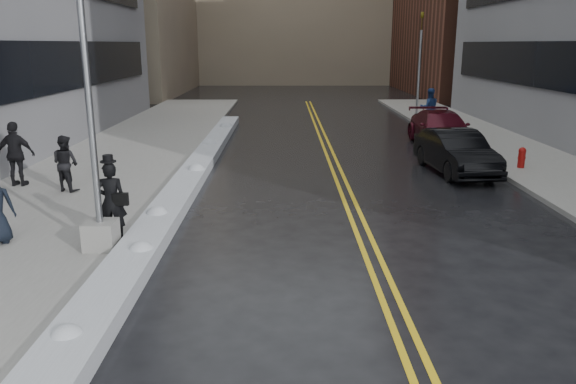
{
  "coord_description": "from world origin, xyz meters",
  "views": [
    {
      "loc": [
        0.61,
        -9.36,
        4.4
      ],
      "look_at": [
        0.7,
        2.34,
        1.3
      ],
      "focal_mm": 35.0,
      "sensor_mm": 36.0,
      "label": 1
    }
  ],
  "objects_px": {
    "pedestrian_d": "(16,154)",
    "car_black": "(456,152)",
    "fire_hydrant": "(522,157)",
    "traffic_signal": "(420,61)",
    "car_maroon": "(441,129)",
    "pedestrian_fedora": "(111,201)",
    "pedestrian_b": "(65,163)",
    "pedestrian_east": "(429,108)",
    "lamppost": "(92,138)"
  },
  "relations": [
    {
      "from": "car_black",
      "to": "pedestrian_east",
      "type": "bearing_deg",
      "value": 75.44
    },
    {
      "from": "pedestrian_b",
      "to": "fire_hydrant",
      "type": "bearing_deg",
      "value": -143.67
    },
    {
      "from": "pedestrian_fedora",
      "to": "pedestrian_b",
      "type": "xyz_separation_m",
      "value": [
        -2.65,
        4.33,
        -0.05
      ]
    },
    {
      "from": "fire_hydrant",
      "to": "traffic_signal",
      "type": "bearing_deg",
      "value": 92.05
    },
    {
      "from": "lamppost",
      "to": "traffic_signal",
      "type": "distance_m",
      "value": 24.98
    },
    {
      "from": "pedestrian_fedora",
      "to": "car_black",
      "type": "xyz_separation_m",
      "value": [
        9.8,
        7.24,
        -0.28
      ]
    },
    {
      "from": "lamppost",
      "to": "pedestrian_fedora",
      "type": "bearing_deg",
      "value": 79.94
    },
    {
      "from": "lamppost",
      "to": "car_maroon",
      "type": "bearing_deg",
      "value": 50.33
    },
    {
      "from": "pedestrian_b",
      "to": "pedestrian_d",
      "type": "height_order",
      "value": "pedestrian_d"
    },
    {
      "from": "pedestrian_fedora",
      "to": "traffic_signal",
      "type": "bearing_deg",
      "value": -125.04
    },
    {
      "from": "car_black",
      "to": "car_maroon",
      "type": "relative_size",
      "value": 0.86
    },
    {
      "from": "lamppost",
      "to": "traffic_signal",
      "type": "bearing_deg",
      "value": 61.79
    },
    {
      "from": "pedestrian_d",
      "to": "traffic_signal",
      "type": "bearing_deg",
      "value": -129.81
    },
    {
      "from": "fire_hydrant",
      "to": "pedestrian_fedora",
      "type": "relative_size",
      "value": 0.41
    },
    {
      "from": "lamppost",
      "to": "pedestrian_d",
      "type": "relative_size",
      "value": 3.85
    },
    {
      "from": "pedestrian_east",
      "to": "fire_hydrant",
      "type": "bearing_deg",
      "value": 94.22
    },
    {
      "from": "lamppost",
      "to": "pedestrian_d",
      "type": "distance_m",
      "value": 7.11
    },
    {
      "from": "traffic_signal",
      "to": "car_black",
      "type": "distance_m",
      "value": 14.57
    },
    {
      "from": "traffic_signal",
      "to": "car_maroon",
      "type": "distance_m",
      "value": 9.41
    },
    {
      "from": "pedestrian_east",
      "to": "car_maroon",
      "type": "distance_m",
      "value": 5.04
    },
    {
      "from": "car_black",
      "to": "pedestrian_b",
      "type": "bearing_deg",
      "value": -172.48
    },
    {
      "from": "pedestrian_fedora",
      "to": "pedestrian_b",
      "type": "bearing_deg",
      "value": -64.99
    },
    {
      "from": "lamppost",
      "to": "traffic_signal",
      "type": "height_order",
      "value": "lamppost"
    },
    {
      "from": "pedestrian_east",
      "to": "car_maroon",
      "type": "height_order",
      "value": "pedestrian_east"
    },
    {
      "from": "car_black",
      "to": "car_maroon",
      "type": "xyz_separation_m",
      "value": [
        0.9,
        5.22,
        0.02
      ]
    },
    {
      "from": "fire_hydrant",
      "to": "lamppost",
      "type": "bearing_deg",
      "value": -146.96
    },
    {
      "from": "pedestrian_b",
      "to": "pedestrian_east",
      "type": "relative_size",
      "value": 0.83
    },
    {
      "from": "lamppost",
      "to": "car_maroon",
      "type": "height_order",
      "value": "lamppost"
    },
    {
      "from": "car_black",
      "to": "pedestrian_fedora",
      "type": "bearing_deg",
      "value": -149.17
    },
    {
      "from": "car_maroon",
      "to": "pedestrian_fedora",
      "type": "bearing_deg",
      "value": -130.3
    },
    {
      "from": "traffic_signal",
      "to": "pedestrian_b",
      "type": "distance_m",
      "value": 22.46
    },
    {
      "from": "car_black",
      "to": "fire_hydrant",
      "type": "bearing_deg",
      "value": -0.87
    },
    {
      "from": "pedestrian_fedora",
      "to": "pedestrian_d",
      "type": "xyz_separation_m",
      "value": [
        -4.37,
        4.96,
        0.11
      ]
    },
    {
      "from": "fire_hydrant",
      "to": "pedestrian_d",
      "type": "height_order",
      "value": "pedestrian_d"
    },
    {
      "from": "fire_hydrant",
      "to": "pedestrian_b",
      "type": "distance_m",
      "value": 15.17
    },
    {
      "from": "traffic_signal",
      "to": "car_maroon",
      "type": "height_order",
      "value": "traffic_signal"
    },
    {
      "from": "pedestrian_b",
      "to": "pedestrian_east",
      "type": "distance_m",
      "value": 19.21
    },
    {
      "from": "traffic_signal",
      "to": "pedestrian_b",
      "type": "relative_size",
      "value": 3.6
    },
    {
      "from": "fire_hydrant",
      "to": "car_maroon",
      "type": "xyz_separation_m",
      "value": [
        -1.5,
        5.02,
        0.22
      ]
    },
    {
      "from": "traffic_signal",
      "to": "pedestrian_d",
      "type": "xyz_separation_m",
      "value": [
        -16.07,
        -16.48,
        -2.26
      ]
    },
    {
      "from": "lamppost",
      "to": "fire_hydrant",
      "type": "bearing_deg",
      "value": 33.04
    },
    {
      "from": "fire_hydrant",
      "to": "car_maroon",
      "type": "relative_size",
      "value": 0.14
    },
    {
      "from": "fire_hydrant",
      "to": "traffic_signal",
      "type": "xyz_separation_m",
      "value": [
        -0.5,
        14.0,
        2.85
      ]
    },
    {
      "from": "lamppost",
      "to": "car_black",
      "type": "bearing_deg",
      "value": 38.24
    },
    {
      "from": "pedestrian_d",
      "to": "fire_hydrant",
      "type": "bearing_deg",
      "value": -167.02
    },
    {
      "from": "pedestrian_fedora",
      "to": "car_black",
      "type": "height_order",
      "value": "pedestrian_fedora"
    },
    {
      "from": "lamppost",
      "to": "traffic_signal",
      "type": "xyz_separation_m",
      "value": [
        11.8,
        22.0,
        0.87
      ]
    },
    {
      "from": "traffic_signal",
      "to": "pedestrian_east",
      "type": "relative_size",
      "value": 2.98
    },
    {
      "from": "traffic_signal",
      "to": "pedestrian_d",
      "type": "distance_m",
      "value": 23.13
    },
    {
      "from": "pedestrian_d",
      "to": "car_black",
      "type": "bearing_deg",
      "value": -166.39
    }
  ]
}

